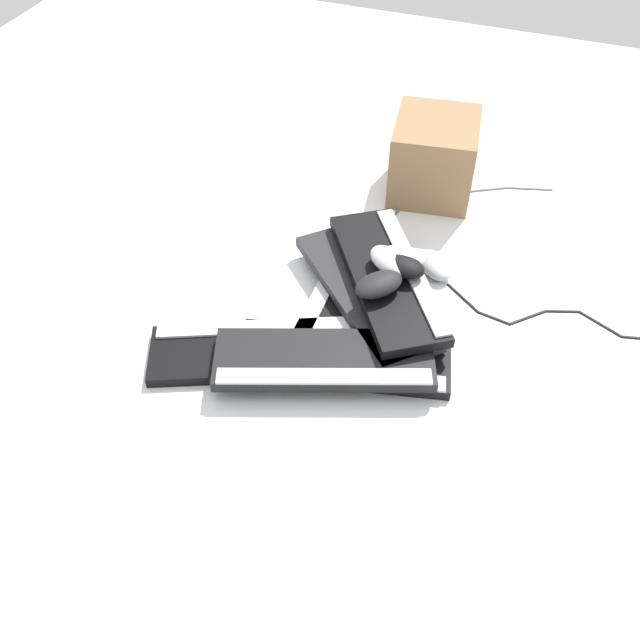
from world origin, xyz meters
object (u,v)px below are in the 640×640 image
mouse_1 (401,265)px  mouse_4 (390,261)px  keyboard_1 (256,350)px  keyboard_5 (324,360)px  keyboard_3 (367,290)px  keyboard_0 (344,306)px  keyboard_4 (388,276)px  cardboard_box (434,156)px  mouse_3 (400,257)px  keyboard_2 (343,359)px  mouse_2 (435,265)px  mouse_0 (379,284)px

mouse_1 → mouse_4: bearing=2.0°
keyboard_1 → keyboard_5: (-0.00, -0.15, 0.03)m
keyboard_3 → mouse_1: 0.10m
keyboard_0 → keyboard_4: (0.06, -0.08, 0.06)m
mouse_4 → cardboard_box: cardboard_box is taller
keyboard_3 → mouse_3: mouse_3 is taller
keyboard_2 → mouse_3: 0.26m
keyboard_2 → mouse_4: size_ratio=4.20×
keyboard_1 → mouse_1: 0.36m
keyboard_5 → cardboard_box: cardboard_box is taller
keyboard_4 → mouse_2: bearing=-30.2°
mouse_3 → keyboard_2: bearing=-114.1°
keyboard_0 → mouse_4: bearing=-47.0°
keyboard_5 → mouse_1: bearing=-17.5°
keyboard_3 → mouse_4: size_ratio=3.81×
mouse_0 → mouse_1: bearing=-160.7°
keyboard_3 → mouse_3: (0.06, -0.05, 0.07)m
keyboard_2 → keyboard_5: (-0.04, 0.03, 0.03)m
keyboard_0 → keyboard_5: (-0.19, -0.02, 0.03)m
keyboard_2 → mouse_4: mouse_4 is taller
cardboard_box → keyboard_2: bearing=178.5°
keyboard_2 → keyboard_5: 0.06m
keyboard_2 → mouse_3: mouse_3 is taller
keyboard_4 → mouse_0: size_ratio=4.09×
mouse_1 → cardboard_box: 0.45m
keyboard_5 → cardboard_box: bearing=-3.6°
keyboard_1 → mouse_3: mouse_3 is taller
mouse_1 → mouse_4: same height
keyboard_1 → keyboard_3: (0.22, -0.17, 0.03)m
mouse_0 → mouse_2: mouse_0 is taller
keyboard_1 → mouse_0: bearing=-48.7°
mouse_3 → cardboard_box: size_ratio=0.48×
mouse_2 → cardboard_box: 0.34m
mouse_4 → keyboard_3: bearing=79.8°
keyboard_0 → cardboard_box: size_ratio=1.92×
keyboard_2 → keyboard_3: bearing=2.4°
mouse_0 → mouse_2: bearing=-162.8°
keyboard_4 → mouse_1: mouse_1 is taller
mouse_1 → mouse_2: (0.13, -0.05, -0.09)m
mouse_0 → cardboard_box: (0.52, 0.01, -0.01)m
mouse_0 → mouse_3: (0.10, -0.02, 0.00)m
mouse_2 → mouse_0: bearing=115.2°
keyboard_0 → cardboard_box: 0.53m
mouse_2 → mouse_3: mouse_3 is taller
keyboard_1 → cardboard_box: size_ratio=2.01×
keyboard_0 → keyboard_1: same height
mouse_0 → mouse_1: 0.08m
keyboard_3 → mouse_3: bearing=-43.6°
keyboard_3 → keyboard_1: bearing=142.8°
keyboard_0 → keyboard_5: keyboard_5 is taller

